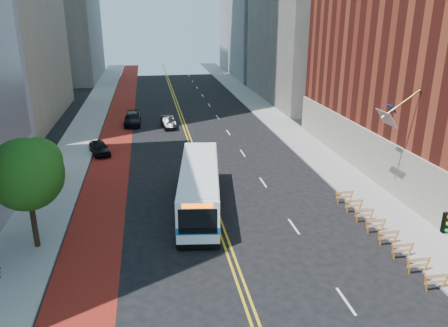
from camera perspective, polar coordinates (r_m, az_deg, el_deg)
name	(u,v)px	position (r m, az deg, el deg)	size (l,w,h in m)	color
ground	(242,287)	(23.48, 2.38, -15.85)	(160.00, 160.00, 0.00)	black
sidewalk_left	(80,139)	(51.14, -18.31, 3.09)	(4.00, 140.00, 0.15)	gray
sidewalk_right	(287,129)	(53.08, 8.25, 4.46)	(4.00, 140.00, 0.15)	gray
bus_lane_paint	(116,138)	(50.71, -13.95, 3.30)	(3.60, 140.00, 0.01)	maroon
center_line_inner	(186,134)	(50.72, -4.99, 3.80)	(0.14, 140.00, 0.01)	gold
center_line_outer	(189,134)	(50.75, -4.58, 3.83)	(0.14, 140.00, 0.01)	gold
lane_dashes	(218,117)	(59.00, -0.85, 6.09)	(0.14, 98.20, 0.01)	silver
construction_barriers	(382,230)	(29.10, 19.90, -8.12)	(1.42, 10.91, 1.00)	orange
street_tree	(27,171)	(27.14, -24.32, -0.95)	(4.20, 4.20, 6.70)	black
transit_bus	(200,186)	(31.17, -3.21, -2.95)	(4.24, 12.23, 3.30)	white
car_a	(99,148)	(45.06, -15.96, 2.00)	(1.57, 3.91, 1.33)	black
car_b	(168,122)	(53.89, -7.30, 5.40)	(1.45, 4.15, 1.37)	black
car_c	(132,119)	(55.89, -11.87, 5.68)	(2.02, 4.98, 1.44)	black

